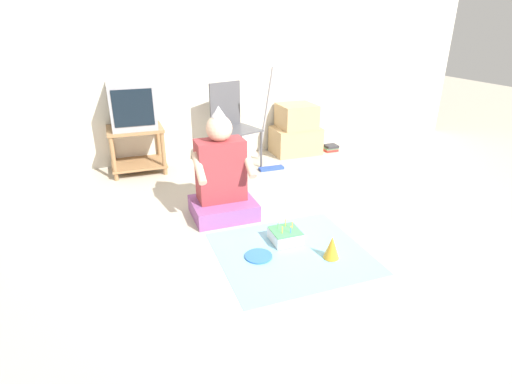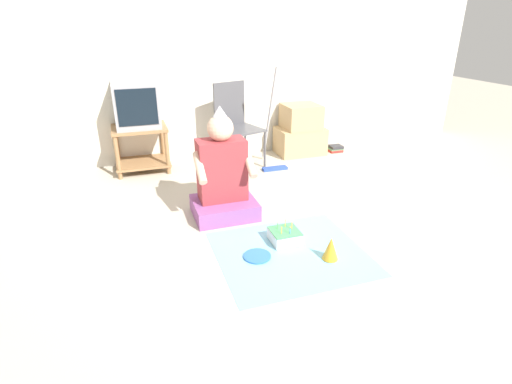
{
  "view_description": "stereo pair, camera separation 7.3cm",
  "coord_description": "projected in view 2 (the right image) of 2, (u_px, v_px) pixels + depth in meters",
  "views": [
    {
      "loc": [
        -1.33,
        -2.4,
        1.57
      ],
      "look_at": [
        -0.38,
        0.21,
        0.35
      ],
      "focal_mm": 28.0,
      "sensor_mm": 36.0,
      "label": 1
    },
    {
      "loc": [
        -1.26,
        -2.42,
        1.57
      ],
      "look_at": [
        -0.38,
        0.21,
        0.35
      ],
      "focal_mm": 28.0,
      "sensor_mm": 36.0,
      "label": 2
    }
  ],
  "objects": [
    {
      "name": "paper_plate",
      "position": [
        257.0,
        256.0,
        2.84
      ],
      "size": [
        0.2,
        0.2,
        0.01
      ],
      "color": "blue",
      "rests_on": "party_cloth"
    },
    {
      "name": "birthday_cake",
      "position": [
        285.0,
        236.0,
        3.02
      ],
      "size": [
        0.21,
        0.21,
        0.15
      ],
      "color": "white",
      "rests_on": "party_cloth"
    },
    {
      "name": "book_pile",
      "position": [
        335.0,
        148.0,
        5.07
      ],
      "size": [
        0.17,
        0.15,
        0.08
      ],
      "color": "#B72D28",
      "rests_on": "ground_plane"
    },
    {
      "name": "wall_back",
      "position": [
        232.0,
        46.0,
        4.51
      ],
      "size": [
        6.4,
        0.06,
        2.55
      ],
      "color": "beige",
      "rests_on": "ground_plane"
    },
    {
      "name": "tv",
      "position": [
        136.0,
        105.0,
        4.18
      ],
      "size": [
        0.45,
        0.44,
        0.47
      ],
      "color": "#99999E",
      "rests_on": "tv_stand"
    },
    {
      "name": "person_seated",
      "position": [
        223.0,
        179.0,
        3.34
      ],
      "size": [
        0.52,
        0.45,
        0.94
      ],
      "color": "#8C4C8C",
      "rests_on": "ground_plane"
    },
    {
      "name": "party_hat_blue",
      "position": [
        331.0,
        248.0,
        2.78
      ],
      "size": [
        0.11,
        0.11,
        0.17
      ],
      "color": "gold",
      "rests_on": "party_cloth"
    },
    {
      "name": "dust_mop",
      "position": [
        272.0,
        140.0,
        4.44
      ],
      "size": [
        0.28,
        0.45,
        1.12
      ],
      "color": "#2D4CB2",
      "rests_on": "ground_plane"
    },
    {
      "name": "ground_plane",
      "position": [
        311.0,
        237.0,
        3.1
      ],
      "size": [
        16.0,
        16.0,
        0.0
      ],
      "primitive_type": "plane",
      "color": "#BCB29E"
    },
    {
      "name": "cardboard_box_stack",
      "position": [
        300.0,
        131.0,
        4.9
      ],
      "size": [
        0.57,
        0.41,
        0.61
      ],
      "color": "tan",
      "rests_on": "ground_plane"
    },
    {
      "name": "folding_chair",
      "position": [
        235.0,
        120.0,
        4.44
      ],
      "size": [
        0.56,
        0.54,
        0.92
      ],
      "color": "#4C4C51",
      "rests_on": "ground_plane"
    },
    {
      "name": "party_cloth",
      "position": [
        291.0,
        253.0,
        2.89
      ],
      "size": [
        1.05,
        0.96,
        0.01
      ],
      "color": "#7FC6E0",
      "rests_on": "ground_plane"
    },
    {
      "name": "tv_stand",
      "position": [
        141.0,
        145.0,
        4.35
      ],
      "size": [
        0.57,
        0.47,
        0.49
      ],
      "color": "#997047",
      "rests_on": "ground_plane"
    }
  ]
}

